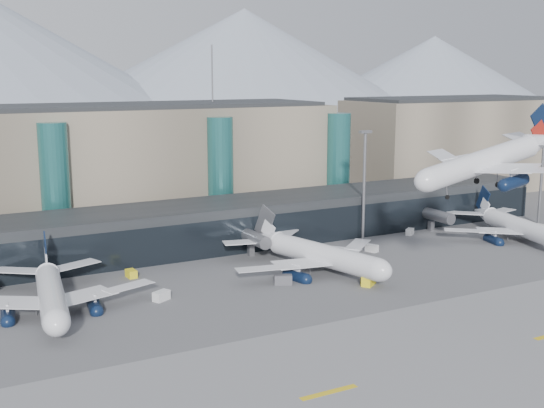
{
  "coord_description": "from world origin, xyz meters",
  "views": [
    {
      "loc": [
        -62.65,
        -80.17,
        38.43
      ],
      "look_at": [
        -2.86,
        32.0,
        14.07
      ],
      "focal_mm": 45.0,
      "sensor_mm": 36.0,
      "label": 1
    }
  ],
  "objects_px": {
    "jet_parked_right": "(512,219)",
    "veh_d": "(410,232)",
    "jet_parked_mid": "(310,246)",
    "lightmast_right": "(542,169)",
    "veh_c": "(283,280)",
    "jet_parked_left": "(50,283)",
    "veh_b": "(131,274)",
    "lightmast_mid": "(364,179)",
    "veh_h": "(369,280)",
    "veh_a": "(161,296)",
    "veh_g": "(372,248)",
    "hero_jet": "(495,153)"
  },
  "relations": [
    {
      "from": "veh_g",
      "to": "veh_h",
      "type": "relative_size",
      "value": 0.79
    },
    {
      "from": "jet_parked_left",
      "to": "veh_g",
      "type": "xyz_separation_m",
      "value": [
        69.07,
        4.86,
        -3.63
      ]
    },
    {
      "from": "jet_parked_mid",
      "to": "hero_jet",
      "type": "bearing_deg",
      "value": -176.15
    },
    {
      "from": "veh_g",
      "to": "veh_h",
      "type": "height_order",
      "value": "veh_h"
    },
    {
      "from": "veh_a",
      "to": "veh_d",
      "type": "height_order",
      "value": "veh_a"
    },
    {
      "from": "lightmast_right",
      "to": "veh_h",
      "type": "height_order",
      "value": "lightmast_right"
    },
    {
      "from": "lightmast_right",
      "to": "hero_jet",
      "type": "xyz_separation_m",
      "value": [
        -62.37,
        -43.48,
        11.93
      ]
    },
    {
      "from": "jet_parked_left",
      "to": "veh_h",
      "type": "xyz_separation_m",
      "value": [
        54.17,
        -14.46,
        -3.48
      ]
    },
    {
      "from": "jet_parked_left",
      "to": "veh_c",
      "type": "bearing_deg",
      "value": -91.9
    },
    {
      "from": "jet_parked_right",
      "to": "veh_c",
      "type": "xyz_separation_m",
      "value": [
        -65.72,
        -6.59,
        -3.58
      ]
    },
    {
      "from": "veh_c",
      "to": "veh_d",
      "type": "distance_m",
      "value": 50.47
    },
    {
      "from": "jet_parked_right",
      "to": "veh_d",
      "type": "height_order",
      "value": "jet_parked_right"
    },
    {
      "from": "lightmast_mid",
      "to": "jet_parked_left",
      "type": "xyz_separation_m",
      "value": [
        -74.26,
        -15.54,
        -10.0
      ]
    },
    {
      "from": "jet_parked_left",
      "to": "veh_a",
      "type": "relative_size",
      "value": 12.29
    },
    {
      "from": "veh_h",
      "to": "veh_d",
      "type": "bearing_deg",
      "value": 5.43
    },
    {
      "from": "jet_parked_mid",
      "to": "veh_h",
      "type": "height_order",
      "value": "jet_parked_mid"
    },
    {
      "from": "lightmast_right",
      "to": "hero_jet",
      "type": "height_order",
      "value": "hero_jet"
    },
    {
      "from": "jet_parked_mid",
      "to": "jet_parked_right",
      "type": "relative_size",
      "value": 1.06
    },
    {
      "from": "veh_d",
      "to": "veh_c",
      "type": "bearing_deg",
      "value": 168.56
    },
    {
      "from": "jet_parked_right",
      "to": "veh_h",
      "type": "distance_m",
      "value": 54.12
    },
    {
      "from": "lightmast_right",
      "to": "veh_c",
      "type": "height_order",
      "value": "lightmast_right"
    },
    {
      "from": "jet_parked_mid",
      "to": "veh_c",
      "type": "relative_size",
      "value": 11.97
    },
    {
      "from": "veh_d",
      "to": "veh_b",
      "type": "bearing_deg",
      "value": 147.17
    },
    {
      "from": "veh_h",
      "to": "veh_c",
      "type": "bearing_deg",
      "value": 114.89
    },
    {
      "from": "veh_a",
      "to": "jet_parked_right",
      "type": "bearing_deg",
      "value": -25.12
    },
    {
      "from": "veh_a",
      "to": "veh_b",
      "type": "xyz_separation_m",
      "value": [
        -0.67,
        15.62,
        -0.07
      ]
    },
    {
      "from": "jet_parked_right",
      "to": "veh_d",
      "type": "distance_m",
      "value": 23.99
    },
    {
      "from": "jet_parked_mid",
      "to": "veh_d",
      "type": "distance_m",
      "value": 39.16
    },
    {
      "from": "veh_c",
      "to": "veh_h",
      "type": "bearing_deg",
      "value": -3.71
    },
    {
      "from": "hero_jet",
      "to": "veh_b",
      "type": "height_order",
      "value": "hero_jet"
    },
    {
      "from": "lightmast_mid",
      "to": "veh_h",
      "type": "bearing_deg",
      "value": -123.81
    },
    {
      "from": "jet_parked_mid",
      "to": "lightmast_mid",
      "type": "bearing_deg",
      "value": -71.39
    },
    {
      "from": "jet_parked_left",
      "to": "veh_h",
      "type": "distance_m",
      "value": 56.18
    },
    {
      "from": "veh_a",
      "to": "hero_jet",
      "type": "bearing_deg",
      "value": -63.3
    },
    {
      "from": "veh_a",
      "to": "veh_h",
      "type": "xyz_separation_m",
      "value": [
        36.64,
        -9.77,
        0.11
      ]
    },
    {
      "from": "jet_parked_left",
      "to": "jet_parked_mid",
      "type": "distance_m",
      "value": 50.2
    },
    {
      "from": "veh_b",
      "to": "veh_d",
      "type": "relative_size",
      "value": 0.99
    },
    {
      "from": "veh_g",
      "to": "jet_parked_mid",
      "type": "bearing_deg",
      "value": -99.29
    },
    {
      "from": "lightmast_right",
      "to": "lightmast_mid",
      "type": "bearing_deg",
      "value": 170.91
    },
    {
      "from": "jet_parked_left",
      "to": "jet_parked_right",
      "type": "relative_size",
      "value": 0.98
    },
    {
      "from": "veh_c",
      "to": "veh_h",
      "type": "height_order",
      "value": "veh_h"
    },
    {
      "from": "jet_parked_mid",
      "to": "veh_b",
      "type": "xyz_separation_m",
      "value": [
        -33.34,
        10.87,
        -3.98
      ]
    },
    {
      "from": "lightmast_right",
      "to": "veh_a",
      "type": "height_order",
      "value": "lightmast_right"
    },
    {
      "from": "lightmast_mid",
      "to": "jet_parked_mid",
      "type": "height_order",
      "value": "lightmast_mid"
    },
    {
      "from": "veh_h",
      "to": "jet_parked_left",
      "type": "bearing_deg",
      "value": 129.81
    },
    {
      "from": "jet_parked_left",
      "to": "veh_d",
      "type": "bearing_deg",
      "value": -73.77
    },
    {
      "from": "jet_parked_right",
      "to": "veh_d",
      "type": "bearing_deg",
      "value": 68.74
    },
    {
      "from": "jet_parked_left",
      "to": "veh_b",
      "type": "relative_size",
      "value": 13.85
    },
    {
      "from": "jet_parked_left",
      "to": "jet_parked_mid",
      "type": "relative_size",
      "value": 0.92
    },
    {
      "from": "veh_g",
      "to": "hero_jet",
      "type": "bearing_deg",
      "value": -33.52
    }
  ]
}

